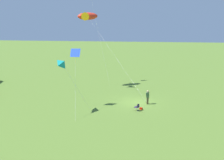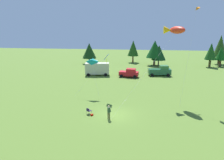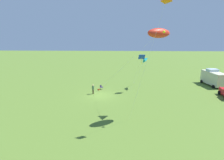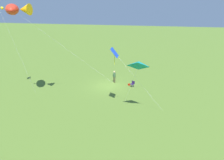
# 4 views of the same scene
# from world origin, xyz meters

# --- Properties ---
(ground_plane) EXTENTS (160.00, 160.00, 0.00)m
(ground_plane) POSITION_xyz_m (0.00, 0.00, 0.00)
(ground_plane) COLOR #55742A
(person_kite_flyer) EXTENTS (0.55, 0.47, 1.74)m
(person_kite_flyer) POSITION_xyz_m (-0.67, -1.36, 1.02)
(person_kite_flyer) COLOR #4D482C
(person_kite_flyer) RESTS_ON ground
(folding_chair) EXTENTS (0.65, 0.65, 0.82)m
(folding_chair) POSITION_xyz_m (-3.46, -0.18, 0.49)
(folding_chair) COLOR #271944
(folding_chair) RESTS_ON ground
(backpack_on_grass) EXTENTS (0.37, 0.39, 0.22)m
(backpack_on_grass) POSITION_xyz_m (-2.93, -0.63, 0.11)
(backpack_on_grass) COLOR #AD1705
(backpack_on_grass) RESTS_ON ground
(kite_large_fish) EXTENTS (9.80, 10.55, 11.01)m
(kite_large_fish) POSITION_xyz_m (7.72, 7.58, 10.44)
(kite_large_fish) COLOR red
(kite_large_fish) RESTS_ON ground
(kite_diamond_blue) EXTENTS (5.55, 1.61, 6.87)m
(kite_diamond_blue) POSITION_xyz_m (-2.36, 7.13, 6.29)
(kite_diamond_blue) COLOR blue
(kite_diamond_blue) RESTS_ON ground
(kite_delta_teal) EXTENTS (2.50, 2.96, 6.09)m
(kite_delta_teal) POSITION_xyz_m (-4.76, 7.79, 5.55)
(kite_delta_teal) COLOR teal
(kite_delta_teal) RESTS_ON ground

